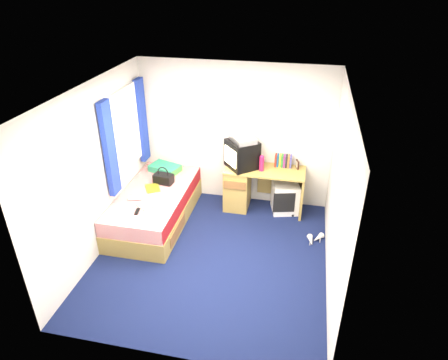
% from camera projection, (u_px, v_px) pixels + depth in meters
% --- Properties ---
extents(ground, '(3.40, 3.40, 0.00)m').
position_uv_depth(ground, '(212.00, 256.00, 5.72)').
color(ground, '#0C1438').
rests_on(ground, ground).
extents(room_shell, '(3.40, 3.40, 3.40)m').
position_uv_depth(room_shell, '(210.00, 166.00, 5.03)').
color(room_shell, white).
rests_on(room_shell, ground).
extents(bed, '(1.01, 2.00, 0.54)m').
position_uv_depth(bed, '(155.00, 206.00, 6.39)').
color(bed, '#AD9148').
rests_on(bed, ground).
extents(pillow, '(0.57, 0.45, 0.11)m').
position_uv_depth(pillow, '(165.00, 168.00, 6.86)').
color(pillow, teal).
rests_on(pillow, bed).
extents(desk, '(1.30, 0.55, 0.75)m').
position_uv_depth(desk, '(248.00, 186.00, 6.71)').
color(desk, '#AD9148').
rests_on(desk, ground).
extents(storage_cube, '(0.50, 0.50, 0.52)m').
position_uv_depth(storage_cube, '(285.00, 197.00, 6.67)').
color(storage_cube, white).
rests_on(storage_cube, ground).
extents(crt_tv, '(0.62, 0.63, 0.46)m').
position_uv_depth(crt_tv, '(242.00, 154.00, 6.45)').
color(crt_tv, black).
rests_on(crt_tv, desk).
extents(vcr, '(0.51, 0.54, 0.08)m').
position_uv_depth(vcr, '(242.00, 139.00, 6.33)').
color(vcr, '#BCBCBE').
rests_on(vcr, crt_tv).
extents(book_row, '(0.27, 0.13, 0.20)m').
position_uv_depth(book_row, '(283.00, 161.00, 6.53)').
color(book_row, maroon).
rests_on(book_row, desk).
extents(picture_frame, '(0.06, 0.12, 0.14)m').
position_uv_depth(picture_frame, '(297.00, 164.00, 6.48)').
color(picture_frame, black).
rests_on(picture_frame, desk).
extents(pink_water_bottle, '(0.10, 0.10, 0.24)m').
position_uv_depth(pink_water_bottle, '(262.00, 164.00, 6.39)').
color(pink_water_bottle, '#C61B4F').
rests_on(pink_water_bottle, desk).
extents(aerosol_can, '(0.06, 0.06, 0.16)m').
position_uv_depth(aerosol_can, '(258.00, 163.00, 6.51)').
color(aerosol_can, white).
rests_on(aerosol_can, desk).
extents(handbag, '(0.33, 0.22, 0.29)m').
position_uv_depth(handbag, '(164.00, 178.00, 6.47)').
color(handbag, black).
rests_on(handbag, bed).
extents(towel, '(0.34, 0.31, 0.10)m').
position_uv_depth(towel, '(164.00, 203.00, 5.88)').
color(towel, silver).
rests_on(towel, bed).
extents(magazine, '(0.32, 0.35, 0.01)m').
position_uv_depth(magazine, '(153.00, 188.00, 6.35)').
color(magazine, yellow).
rests_on(magazine, bed).
extents(water_bottle, '(0.21, 0.14, 0.07)m').
position_uv_depth(water_bottle, '(135.00, 198.00, 6.03)').
color(water_bottle, silver).
rests_on(water_bottle, bed).
extents(colour_swatch_fan, '(0.22, 0.17, 0.01)m').
position_uv_depth(colour_swatch_fan, '(141.00, 207.00, 5.86)').
color(colour_swatch_fan, '#FA9F37').
rests_on(colour_swatch_fan, bed).
extents(remote_control, '(0.08, 0.17, 0.02)m').
position_uv_depth(remote_control, '(137.00, 211.00, 5.75)').
color(remote_control, black).
rests_on(remote_control, bed).
extents(window_assembly, '(0.11, 1.42, 1.40)m').
position_uv_depth(window_assembly, '(126.00, 133.00, 6.10)').
color(window_assembly, silver).
rests_on(window_assembly, room_shell).
extents(white_heels, '(0.26, 0.32, 0.09)m').
position_uv_depth(white_heels, '(314.00, 239.00, 6.00)').
color(white_heels, silver).
rests_on(white_heels, ground).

